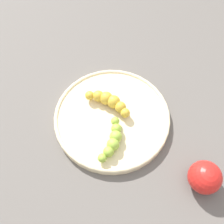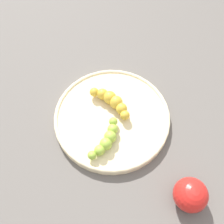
{
  "view_description": "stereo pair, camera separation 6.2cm",
  "coord_description": "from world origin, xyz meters",
  "px_view_note": "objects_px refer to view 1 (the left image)",
  "views": [
    {
      "loc": [
        -0.18,
        -0.25,
        0.58
      ],
      "look_at": [
        0.0,
        0.0,
        0.04
      ],
      "focal_mm": 41.1,
      "sensor_mm": 36.0,
      "label": 1
    },
    {
      "loc": [
        -0.13,
        -0.28,
        0.58
      ],
      "look_at": [
        0.0,
        0.0,
        0.04
      ],
      "focal_mm": 41.1,
      "sensor_mm": 36.0,
      "label": 2
    }
  ],
  "objects_px": {
    "fruit_bowl": "(112,117)",
    "banana_spotted": "(109,101)",
    "apple_red": "(205,177)",
    "banana_green": "(113,140)"
  },
  "relations": [
    {
      "from": "banana_spotted",
      "to": "apple_red",
      "type": "relative_size",
      "value": 1.62
    },
    {
      "from": "apple_red",
      "to": "fruit_bowl",
      "type": "bearing_deg",
      "value": 105.1
    },
    {
      "from": "fruit_bowl",
      "to": "banana_spotted",
      "type": "xyz_separation_m",
      "value": [
        0.01,
        0.03,
        0.02
      ]
    },
    {
      "from": "fruit_bowl",
      "to": "banana_spotted",
      "type": "relative_size",
      "value": 2.48
    },
    {
      "from": "banana_green",
      "to": "apple_red",
      "type": "relative_size",
      "value": 1.38
    },
    {
      "from": "fruit_bowl",
      "to": "banana_spotted",
      "type": "height_order",
      "value": "banana_spotted"
    },
    {
      "from": "fruit_bowl",
      "to": "banana_green",
      "type": "height_order",
      "value": "banana_green"
    },
    {
      "from": "fruit_bowl",
      "to": "banana_green",
      "type": "relative_size",
      "value": 2.93
    },
    {
      "from": "banana_green",
      "to": "banana_spotted",
      "type": "distance_m",
      "value": 0.11
    },
    {
      "from": "banana_green",
      "to": "apple_red",
      "type": "xyz_separation_m",
      "value": [
        0.11,
        -0.19,
        0.0
      ]
    }
  ]
}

